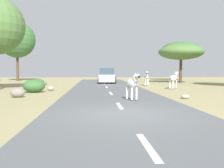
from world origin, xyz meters
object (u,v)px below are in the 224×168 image
at_px(zebra_0, 132,84).
at_px(tree_3, 181,48).
at_px(car_0, 106,75).
at_px(bush_1, 34,86).
at_px(zebra_2, 146,77).
at_px(rock_2, 51,88).
at_px(rock_3, 18,93).
at_px(tree_4, 17,40).
at_px(rock_0, 45,83).
at_px(rock_4, 185,97).
at_px(bush_0, 39,82).
at_px(zebra_1, 174,78).
at_px(car_1, 107,76).
at_px(tree_5, 181,52).

bearing_deg(zebra_0, tree_3, -129.81).
xyz_separation_m(car_0, bush_1, (-5.99, -18.71, -0.39)).
distance_m(zebra_2, rock_2, 10.08).
bearing_deg(rock_2, bush_1, -118.28).
bearing_deg(bush_1, rock_3, -93.42).
distance_m(tree_3, rock_2, 23.67).
xyz_separation_m(tree_4, rock_0, (5.41, -9.06, -5.56)).
distance_m(tree_3, rock_4, 24.82).
bearing_deg(rock_2, tree_3, 46.66).
bearing_deg(bush_1, bush_0, 99.43).
bearing_deg(tree_3, zebra_2, -122.31).
distance_m(zebra_2, rock_3, 14.08).
distance_m(zebra_1, rock_4, 7.44).
height_order(zebra_0, bush_0, zebra_0).
xyz_separation_m(car_1, bush_0, (-7.08, -3.98, -0.50)).
height_order(zebra_0, tree_3, tree_3).
xyz_separation_m(zebra_1, bush_1, (-10.91, -2.59, -0.43)).
distance_m(bush_1, rock_0, 9.70).
bearing_deg(car_1, zebra_1, -56.25).
xyz_separation_m(zebra_2, bush_0, (-10.75, 0.78, -0.53)).
bearing_deg(tree_4, rock_3, -74.11).
bearing_deg(zebra_1, rock_2, -132.77).
bearing_deg(car_1, bush_0, -146.28).
bearing_deg(rock_3, zebra_2, 46.59).
bearing_deg(car_0, tree_4, 0.51).
distance_m(tree_3, rock_3, 28.08).
relative_size(rock_3, rock_4, 1.77).
distance_m(tree_4, rock_4, 28.75).
height_order(zebra_0, tree_5, tree_5).
bearing_deg(bush_0, zebra_2, -4.13).
bearing_deg(zebra_1, tree_3, 111.59).
xyz_separation_m(bush_0, rock_3, (1.08, -11.00, -0.07)).
bearing_deg(rock_4, bush_0, 130.71).
bearing_deg(tree_5, rock_2, -143.44).
distance_m(zebra_2, tree_3, 14.31).
xyz_separation_m(bush_0, rock_2, (2.17, -6.02, -0.17)).
xyz_separation_m(zebra_0, zebra_1, (4.69, 8.18, -0.01)).
bearing_deg(car_0, rock_0, 52.62).
height_order(tree_4, rock_0, tree_4).
distance_m(zebra_2, bush_1, 11.73).
bearing_deg(car_0, tree_5, 141.93).
xyz_separation_m(car_0, rock_4, (3.34, -23.36, -0.73)).
relative_size(tree_5, bush_0, 4.65).
bearing_deg(tree_4, zebra_2, -36.49).
height_order(rock_3, rock_4, rock_3).
relative_size(zebra_1, rock_3, 1.75).
relative_size(zebra_0, bush_0, 1.28).
bearing_deg(rock_3, bush_0, 95.60).
xyz_separation_m(tree_5, rock_4, (-5.27, -16.49, -3.58)).
bearing_deg(rock_0, zebra_0, -64.50).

